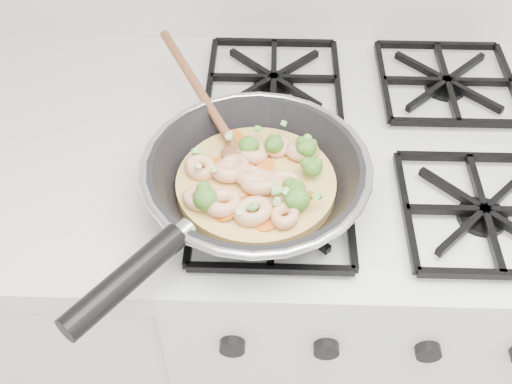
{
  "coord_description": "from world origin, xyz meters",
  "views": [
    {
      "loc": [
        -0.15,
        0.95,
        1.59
      ],
      "look_at": [
        -0.17,
        1.57,
        0.93
      ],
      "focal_mm": 44.58,
      "sensor_mm": 36.0,
      "label": 1
    }
  ],
  "objects": [
    {
      "name": "skillet",
      "position": [
        -0.18,
        1.56,
        0.96
      ],
      "size": [
        0.37,
        0.55,
        0.1
      ],
      "rotation": [
        0.0,
        0.0,
        -0.42
      ],
      "color": "black",
      "rests_on": "stove"
    },
    {
      "name": "stove",
      "position": [
        0.0,
        1.7,
        0.46
      ],
      "size": [
        0.6,
        0.6,
        0.92
      ],
      "color": "silver",
      "rests_on": "ground"
    }
  ]
}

